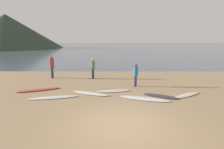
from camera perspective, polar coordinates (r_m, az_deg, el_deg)
ground_plane at (r=16.94m, az=1.27°, el=-0.24°), size 120.00×120.00×0.20m
ocean_water at (r=68.11m, az=0.35°, el=8.37°), size 140.00×100.00×0.01m
headland_hill at (r=67.55m, az=-29.12°, el=11.29°), size 33.25×33.25×10.15m
surfboard_0 at (r=12.61m, az=-21.22°, el=-4.29°), size 2.58×1.52×0.09m
surfboard_1 at (r=10.83m, az=-17.25°, el=-6.60°), size 2.72×1.12×0.06m
surfboard_2 at (r=11.10m, az=-6.59°, el=-5.63°), size 2.33×1.39×0.10m
surfboard_3 at (r=11.57m, az=0.40°, el=-4.95°), size 2.20×0.91×0.06m
surfboard_4 at (r=10.28m, az=9.78°, el=-7.16°), size 2.73×1.45×0.08m
surfboard_5 at (r=10.90m, az=14.52°, el=-6.30°), size 2.00×1.48×0.07m
surfboard_6 at (r=11.58m, az=21.72°, el=-5.74°), size 1.94×1.51×0.07m
person_0 at (r=15.07m, az=-5.74°, el=2.33°), size 0.32×0.32×1.61m
person_1 at (r=15.91m, az=-17.65°, el=2.78°), size 0.37×0.37×1.82m
person_2 at (r=12.63m, az=7.16°, el=0.44°), size 0.31×0.31×1.55m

